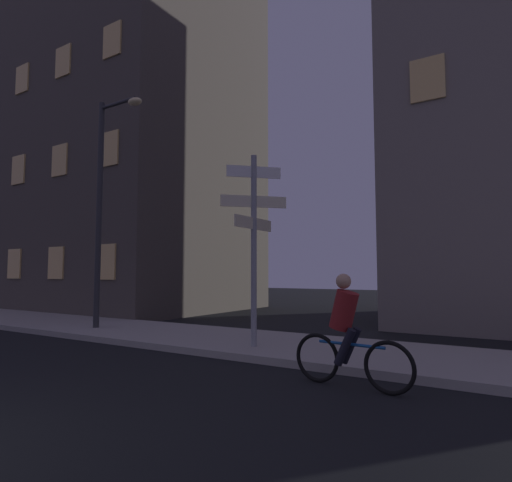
% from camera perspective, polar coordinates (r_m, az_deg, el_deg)
% --- Properties ---
extents(sidewalk_kerb, '(40.00, 3.04, 0.14)m').
position_cam_1_polar(sidewalk_kerb, '(9.54, 1.38, -13.66)').
color(sidewalk_kerb, '#9E9991').
rests_on(sidewalk_kerb, ground_plane).
extents(signpost, '(1.01, 1.38, 3.94)m').
position_cam_1_polar(signpost, '(8.81, -0.29, 1.09)').
color(signpost, gray).
rests_on(signpost, sidewalk_kerb).
extents(street_lamp, '(1.64, 0.28, 6.29)m').
position_cam_1_polar(street_lamp, '(12.57, -19.60, 6.15)').
color(street_lamp, '#2D2D30').
rests_on(street_lamp, sidewalk_kerb).
extents(cyclist, '(1.82, 0.37, 1.61)m').
position_cam_1_polar(cyclist, '(6.35, 12.13, -12.10)').
color(cyclist, black).
rests_on(cyclist, ground_plane).
extents(building_left_block, '(11.33, 8.44, 18.57)m').
position_cam_1_polar(building_left_block, '(22.54, -17.22, 15.76)').
color(building_left_block, '#4C443D').
rests_on(building_left_block, ground_plane).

